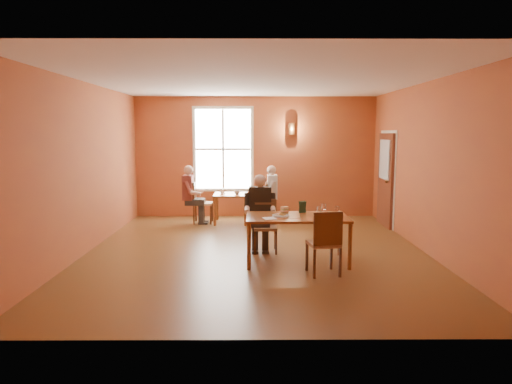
{
  "coord_description": "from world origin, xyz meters",
  "views": [
    {
      "loc": [
        -0.05,
        -7.95,
        2.12
      ],
      "look_at": [
        0.0,
        0.2,
        1.05
      ],
      "focal_mm": 32.0,
      "sensor_mm": 36.0,
      "label": 1
    }
  ],
  "objects_px": {
    "second_table": "(231,208)",
    "chair_diner_main": "(265,226)",
    "chair_diner_maroon": "(203,202)",
    "diner_main": "(265,216)",
    "diner_maroon": "(202,195)",
    "chair_diner_white": "(258,203)",
    "diner_white": "(260,195)",
    "chair_empty": "(323,242)",
    "main_table": "(297,239)"
  },
  "relations": [
    {
      "from": "main_table",
      "to": "chair_diner_white",
      "type": "height_order",
      "value": "chair_diner_white"
    },
    {
      "from": "diner_main",
      "to": "diner_white",
      "type": "bearing_deg",
      "value": -88.66
    },
    {
      "from": "diner_maroon",
      "to": "chair_diner_white",
      "type": "bearing_deg",
      "value": 90.0
    },
    {
      "from": "diner_white",
      "to": "diner_main",
      "type": "bearing_deg",
      "value": -178.66
    },
    {
      "from": "chair_diner_main",
      "to": "diner_maroon",
      "type": "relative_size",
      "value": 0.7
    },
    {
      "from": "chair_diner_main",
      "to": "diner_white",
      "type": "bearing_deg",
      "value": -88.65
    },
    {
      "from": "main_table",
      "to": "chair_empty",
      "type": "distance_m",
      "value": 0.72
    },
    {
      "from": "main_table",
      "to": "chair_empty",
      "type": "bearing_deg",
      "value": -61.67
    },
    {
      "from": "diner_main",
      "to": "second_table",
      "type": "height_order",
      "value": "diner_main"
    },
    {
      "from": "diner_white",
      "to": "chair_diner_maroon",
      "type": "xyz_separation_m",
      "value": [
        -1.33,
        0.0,
        -0.17
      ]
    },
    {
      "from": "chair_diner_main",
      "to": "second_table",
      "type": "distance_m",
      "value": 2.74
    },
    {
      "from": "main_table",
      "to": "second_table",
      "type": "xyz_separation_m",
      "value": [
        -1.24,
        3.29,
        -0.04
      ]
    },
    {
      "from": "diner_maroon",
      "to": "diner_white",
      "type": "bearing_deg",
      "value": 90.0
    },
    {
      "from": "main_table",
      "to": "chair_diner_maroon",
      "type": "xyz_separation_m",
      "value": [
        -1.89,
        3.29,
        0.1
      ]
    },
    {
      "from": "chair_diner_white",
      "to": "diner_white",
      "type": "xyz_separation_m",
      "value": [
        0.03,
        0.0,
        0.18
      ]
    },
    {
      "from": "chair_diner_white",
      "to": "diner_maroon",
      "type": "xyz_separation_m",
      "value": [
        -1.33,
        0.0,
        0.19
      ]
    },
    {
      "from": "chair_diner_maroon",
      "to": "second_table",
      "type": "bearing_deg",
      "value": 90.0
    },
    {
      "from": "chair_diner_white",
      "to": "diner_maroon",
      "type": "relative_size",
      "value": 0.72
    },
    {
      "from": "diner_main",
      "to": "chair_diner_maroon",
      "type": "xyz_separation_m",
      "value": [
        -1.39,
        2.67,
        -0.17
      ]
    },
    {
      "from": "main_table",
      "to": "second_table",
      "type": "distance_m",
      "value": 3.51
    },
    {
      "from": "chair_empty",
      "to": "chair_diner_maroon",
      "type": "bearing_deg",
      "value": 110.03
    },
    {
      "from": "chair_empty",
      "to": "chair_diner_white",
      "type": "bearing_deg",
      "value": 93.73
    },
    {
      "from": "chair_diner_main",
      "to": "chair_empty",
      "type": "xyz_separation_m",
      "value": [
        0.84,
        -1.28,
        0.03
      ]
    },
    {
      "from": "main_table",
      "to": "chair_diner_white",
      "type": "distance_m",
      "value": 3.34
    },
    {
      "from": "second_table",
      "to": "diner_white",
      "type": "xyz_separation_m",
      "value": [
        0.68,
        0.0,
        0.31
      ]
    },
    {
      "from": "chair_diner_main",
      "to": "second_table",
      "type": "relative_size",
      "value": 1.19
    },
    {
      "from": "diner_main",
      "to": "chair_empty",
      "type": "height_order",
      "value": "diner_main"
    },
    {
      "from": "chair_empty",
      "to": "diner_white",
      "type": "distance_m",
      "value": 4.02
    },
    {
      "from": "chair_diner_main",
      "to": "chair_diner_maroon",
      "type": "xyz_separation_m",
      "value": [
        -1.39,
        2.64,
        0.02
      ]
    },
    {
      "from": "second_table",
      "to": "chair_diner_maroon",
      "type": "bearing_deg",
      "value": 180.0
    },
    {
      "from": "chair_diner_maroon",
      "to": "diner_maroon",
      "type": "relative_size",
      "value": 0.74
    },
    {
      "from": "second_table",
      "to": "diner_main",
      "type": "bearing_deg",
      "value": -74.45
    },
    {
      "from": "second_table",
      "to": "diner_white",
      "type": "distance_m",
      "value": 0.75
    },
    {
      "from": "chair_diner_maroon",
      "to": "diner_maroon",
      "type": "xyz_separation_m",
      "value": [
        -0.03,
        0.0,
        0.17
      ]
    },
    {
      "from": "chair_diner_main",
      "to": "chair_diner_white",
      "type": "distance_m",
      "value": 2.64
    },
    {
      "from": "main_table",
      "to": "diner_white",
      "type": "distance_m",
      "value": 3.35
    },
    {
      "from": "second_table",
      "to": "chair_diner_maroon",
      "type": "height_order",
      "value": "chair_diner_maroon"
    },
    {
      "from": "chair_diner_white",
      "to": "main_table",
      "type": "bearing_deg",
      "value": -169.79
    },
    {
      "from": "main_table",
      "to": "chair_diner_white",
      "type": "xyz_separation_m",
      "value": [
        -0.59,
        3.29,
        0.09
      ]
    },
    {
      "from": "chair_diner_main",
      "to": "chair_empty",
      "type": "distance_m",
      "value": 1.53
    },
    {
      "from": "main_table",
      "to": "diner_maroon",
      "type": "relative_size",
      "value": 1.25
    },
    {
      "from": "chair_diner_maroon",
      "to": "diner_white",
      "type": "bearing_deg",
      "value": 90.0
    },
    {
      "from": "chair_diner_maroon",
      "to": "diner_maroon",
      "type": "bearing_deg",
      "value": -90.0
    },
    {
      "from": "main_table",
      "to": "chair_diner_maroon",
      "type": "relative_size",
      "value": 1.69
    },
    {
      "from": "chair_diner_maroon",
      "to": "diner_main",
      "type": "bearing_deg",
      "value": 27.56
    },
    {
      "from": "diner_main",
      "to": "second_table",
      "type": "distance_m",
      "value": 2.79
    },
    {
      "from": "second_table",
      "to": "chair_diner_main",
      "type": "bearing_deg",
      "value": -74.28
    },
    {
      "from": "chair_diner_main",
      "to": "diner_white",
      "type": "height_order",
      "value": "diner_white"
    },
    {
      "from": "chair_diner_main",
      "to": "chair_diner_white",
      "type": "relative_size",
      "value": 0.98
    },
    {
      "from": "diner_main",
      "to": "chair_empty",
      "type": "distance_m",
      "value": 1.51
    }
  ]
}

